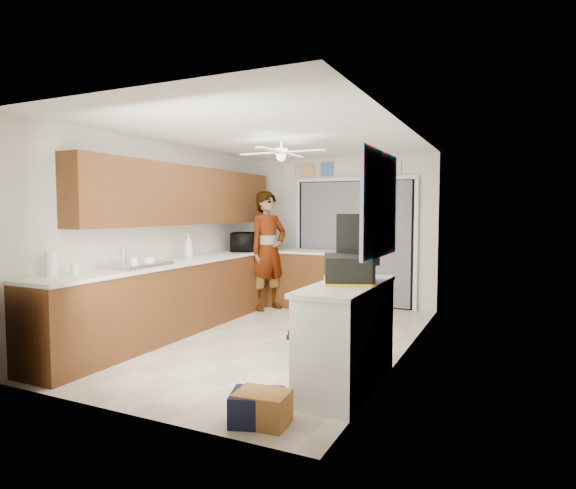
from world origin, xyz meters
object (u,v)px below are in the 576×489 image
(paper_towel_roll, at_px, (51,264))
(cup, at_px, (149,261))
(microwave, at_px, (244,242))
(cardboard_box, at_px, (262,408))
(man, at_px, (268,251))
(soap_bottle, at_px, (188,246))
(suitcase, at_px, (348,269))
(navy_crate, at_px, (257,407))
(dog, at_px, (313,326))

(paper_towel_roll, bearing_deg, cup, 79.32)
(microwave, distance_m, cardboard_box, 4.38)
(cardboard_box, bearing_deg, microwave, 122.37)
(cup, xyz_separation_m, man, (0.32, 2.41, -0.04))
(soap_bottle, relative_size, suitcase, 0.60)
(microwave, distance_m, paper_towel_roll, 3.43)
(paper_towel_roll, distance_m, navy_crate, 2.60)
(cardboard_box, height_order, dog, dog)
(man, distance_m, dog, 2.32)
(soap_bottle, bearing_deg, suitcase, -23.73)
(soap_bottle, xyz_separation_m, cup, (0.14, -0.94, -0.12))
(suitcase, distance_m, man, 3.46)
(microwave, bearing_deg, cup, 156.76)
(microwave, bearing_deg, cardboard_box, -172.00)
(cup, bearing_deg, suitcase, -5.42)
(suitcase, bearing_deg, dog, 105.28)
(cardboard_box, xyz_separation_m, man, (-1.92, 3.75, 0.83))
(soap_bottle, height_order, cup, soap_bottle)
(cardboard_box, xyz_separation_m, navy_crate, (-0.05, 0.00, -0.00))
(navy_crate, bearing_deg, paper_towel_roll, 175.68)
(paper_towel_roll, relative_size, navy_crate, 0.65)
(cup, xyz_separation_m, cardboard_box, (2.24, -1.34, -0.87))
(man, bearing_deg, microwave, 135.30)
(navy_crate, bearing_deg, soap_bottle, 135.70)
(cardboard_box, distance_m, navy_crate, 0.05)
(paper_towel_roll, xyz_separation_m, cardboard_box, (2.46, -0.18, -0.94))
(soap_bottle, distance_m, dog, 2.12)
(microwave, distance_m, dog, 2.52)
(navy_crate, relative_size, dog, 0.65)
(microwave, relative_size, cup, 4.20)
(cup, bearing_deg, navy_crate, -31.41)
(microwave, relative_size, dog, 0.92)
(soap_bottle, height_order, paper_towel_roll, soap_bottle)
(suitcase, xyz_separation_m, man, (-2.22, 2.65, -0.11))
(navy_crate, bearing_deg, microwave, 121.85)
(cup, distance_m, paper_towel_roll, 1.18)
(soap_bottle, relative_size, man, 0.18)
(navy_crate, bearing_deg, cup, 148.59)
(soap_bottle, bearing_deg, dog, -5.31)
(paper_towel_roll, distance_m, man, 3.61)
(man, height_order, dog, man)
(cardboard_box, bearing_deg, paper_towel_roll, 175.76)
(microwave, relative_size, navy_crate, 1.42)
(dog, bearing_deg, man, 148.11)
(cup, bearing_deg, cardboard_box, -30.89)
(soap_bottle, relative_size, navy_crate, 0.88)
(suitcase, xyz_separation_m, dog, (-0.76, 1.00, -0.83))
(microwave, distance_m, soap_bottle, 1.33)
(soap_bottle, xyz_separation_m, suitcase, (2.68, -1.18, -0.05))
(man, bearing_deg, paper_towel_roll, -164.20)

